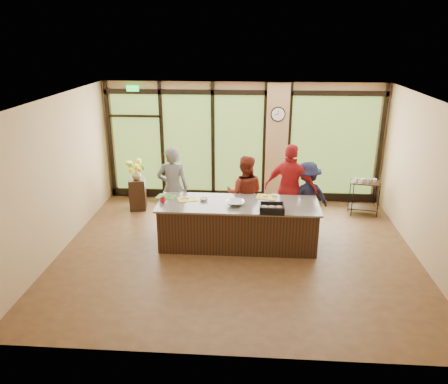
# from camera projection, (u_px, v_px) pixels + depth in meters

# --- Properties ---
(floor) EXTENTS (7.00, 7.00, 0.00)m
(floor) POSITION_uv_depth(u_px,v_px,m) (237.00, 251.00, 8.70)
(floor) COLOR #4C2F1B
(floor) RESTS_ON ground
(ceiling) EXTENTS (7.00, 7.00, 0.00)m
(ceiling) POSITION_uv_depth(u_px,v_px,m) (239.00, 99.00, 7.67)
(ceiling) COLOR white
(ceiling) RESTS_ON back_wall
(back_wall) EXTENTS (7.00, 0.00, 7.00)m
(back_wall) POSITION_uv_depth(u_px,v_px,m) (243.00, 143.00, 11.00)
(back_wall) COLOR tan
(back_wall) RESTS_ON floor
(left_wall) EXTENTS (0.00, 6.00, 6.00)m
(left_wall) POSITION_uv_depth(u_px,v_px,m) (57.00, 176.00, 8.42)
(left_wall) COLOR tan
(left_wall) RESTS_ON floor
(right_wall) EXTENTS (0.00, 6.00, 6.00)m
(right_wall) POSITION_uv_depth(u_px,v_px,m) (429.00, 185.00, 7.96)
(right_wall) COLOR tan
(right_wall) RESTS_ON floor
(window_wall) EXTENTS (6.90, 0.12, 3.00)m
(window_wall) POSITION_uv_depth(u_px,v_px,m) (249.00, 147.00, 10.98)
(window_wall) COLOR tan
(window_wall) RESTS_ON floor
(island_base) EXTENTS (3.10, 1.00, 0.88)m
(island_base) POSITION_uv_depth(u_px,v_px,m) (238.00, 225.00, 8.83)
(island_base) COLOR black
(island_base) RESTS_ON floor
(countertop) EXTENTS (3.20, 1.10, 0.04)m
(countertop) POSITION_uv_depth(u_px,v_px,m) (238.00, 204.00, 8.67)
(countertop) COLOR slate
(countertop) RESTS_ON island_base
(wall_clock) EXTENTS (0.36, 0.04, 0.36)m
(wall_clock) POSITION_uv_depth(u_px,v_px,m) (278.00, 114.00, 10.56)
(wall_clock) COLOR black
(wall_clock) RESTS_ON window_wall
(cook_left) EXTENTS (0.72, 0.51, 1.86)m
(cook_left) POSITION_uv_depth(u_px,v_px,m) (173.00, 188.00, 9.47)
(cook_left) COLOR slate
(cook_left) RESTS_ON floor
(cook_midleft) EXTENTS (0.87, 0.71, 1.68)m
(cook_midleft) POSITION_uv_depth(u_px,v_px,m) (245.00, 193.00, 9.42)
(cook_midleft) COLOR maroon
(cook_midleft) RESTS_ON floor
(cook_midright) EXTENTS (1.23, 0.79, 1.94)m
(cook_midright) POSITION_uv_depth(u_px,v_px,m) (291.00, 189.00, 9.33)
(cook_midright) COLOR #AD1A1F
(cook_midright) RESTS_ON floor
(cook_right) EXTENTS (1.13, 0.86, 1.55)m
(cook_right) POSITION_uv_depth(u_px,v_px,m) (307.00, 197.00, 9.41)
(cook_right) COLOR #191C37
(cook_right) RESTS_ON floor
(roasting_pan) EXTENTS (0.46, 0.36, 0.08)m
(roasting_pan) POSITION_uv_depth(u_px,v_px,m) (272.00, 210.00, 8.22)
(roasting_pan) COLOR black
(roasting_pan) RESTS_ON countertop
(mixing_bowl) EXTENTS (0.36, 0.36, 0.09)m
(mixing_bowl) POSITION_uv_depth(u_px,v_px,m) (235.00, 203.00, 8.55)
(mixing_bowl) COLOR silver
(mixing_bowl) RESTS_ON countertop
(cutting_board_left) EXTENTS (0.42, 0.34, 0.01)m
(cutting_board_left) POSITION_uv_depth(u_px,v_px,m) (166.00, 197.00, 8.99)
(cutting_board_left) COLOR green
(cutting_board_left) RESTS_ON countertop
(cutting_board_center) EXTENTS (0.46, 0.40, 0.01)m
(cutting_board_center) POSITION_uv_depth(u_px,v_px,m) (187.00, 199.00, 8.86)
(cutting_board_center) COLOR gold
(cutting_board_center) RESTS_ON countertop
(cutting_board_right) EXTENTS (0.45, 0.37, 0.01)m
(cutting_board_right) POSITION_uv_depth(u_px,v_px,m) (266.00, 197.00, 8.98)
(cutting_board_right) COLOR gold
(cutting_board_right) RESTS_ON countertop
(prep_bowl_near) EXTENTS (0.18, 0.18, 0.05)m
(prep_bowl_near) POSITION_uv_depth(u_px,v_px,m) (204.00, 199.00, 8.80)
(prep_bowl_near) COLOR white
(prep_bowl_near) RESTS_ON countertop
(prep_bowl_mid) EXTENTS (0.16, 0.16, 0.04)m
(prep_bowl_mid) POSITION_uv_depth(u_px,v_px,m) (233.00, 200.00, 8.77)
(prep_bowl_mid) COLOR white
(prep_bowl_mid) RESTS_ON countertop
(prep_bowl_far) EXTENTS (0.14, 0.14, 0.03)m
(prep_bowl_far) POSITION_uv_depth(u_px,v_px,m) (274.00, 195.00, 9.03)
(prep_bowl_far) COLOR white
(prep_bowl_far) RESTS_ON countertop
(red_ramekin) EXTENTS (0.12, 0.12, 0.10)m
(red_ramekin) POSITION_uv_depth(u_px,v_px,m) (163.00, 200.00, 8.67)
(red_ramekin) COLOR #B1111F
(red_ramekin) RESTS_ON countertop
(flower_stand) EXTENTS (0.44, 0.44, 0.77)m
(flower_stand) POSITION_uv_depth(u_px,v_px,m) (138.00, 194.00, 10.68)
(flower_stand) COLOR black
(flower_stand) RESTS_ON floor
(flower_vase) EXTENTS (0.30, 0.30, 0.24)m
(flower_vase) POSITION_uv_depth(u_px,v_px,m) (136.00, 175.00, 10.51)
(flower_vase) COLOR #90784E
(flower_vase) RESTS_ON flower_stand
(bar_cart) EXTENTS (0.71, 0.49, 0.90)m
(bar_cart) POSITION_uv_depth(u_px,v_px,m) (364.00, 193.00, 10.32)
(bar_cart) COLOR black
(bar_cart) RESTS_ON floor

